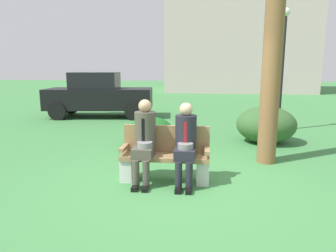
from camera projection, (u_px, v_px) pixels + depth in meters
name	position (u px, v px, depth m)	size (l,w,h in m)	color
ground_plane	(180.00, 186.00, 4.83)	(80.00, 80.00, 0.00)	#3F7F43
park_bench	(165.00, 157.00, 5.01)	(1.44, 0.44, 0.90)	#99754C
seated_man_left	(144.00, 137.00, 4.87)	(0.34, 0.72, 1.35)	#4C473D
seated_man_right	(185.00, 140.00, 4.79)	(0.34, 0.72, 1.30)	#23232D
shrub_near_bench	(266.00, 125.00, 7.56)	(1.45, 1.33, 0.91)	#365E2E
shrub_mid_lawn	(166.00, 138.00, 6.85)	(0.92, 0.84, 0.57)	#2C7328
shrub_far_lawn	(150.00, 131.00, 7.33)	(1.10, 1.01, 0.69)	#1E6222
parked_car_near	(99.00, 95.00, 11.51)	(4.06, 2.09, 1.68)	black
street_lamp	(283.00, 57.00, 8.69)	(0.24, 0.24, 3.49)	black
building_backdrop	(238.00, 33.00, 24.40)	(11.50, 7.34, 9.07)	#C4ADAB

